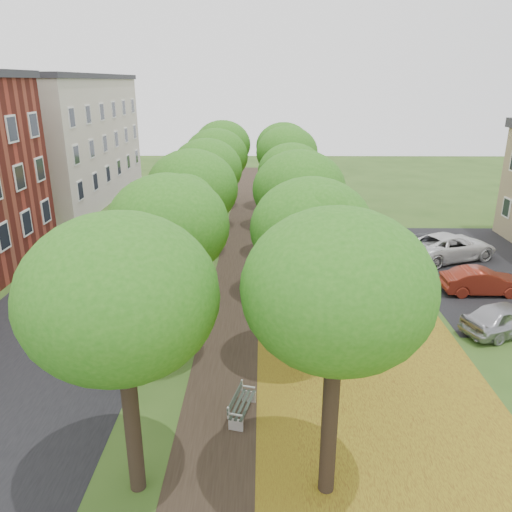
{
  "coord_description": "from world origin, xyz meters",
  "views": [
    {
      "loc": [
        0.95,
        -10.06,
        9.83
      ],
      "look_at": [
        0.68,
        10.79,
        2.5
      ],
      "focal_mm": 35.0,
      "sensor_mm": 36.0,
      "label": 1
    }
  ],
  "objects_px": {
    "car_red": "(483,281)",
    "car_white": "(450,246)",
    "bench": "(241,404)",
    "car_silver": "(507,318)",
    "car_grey": "(432,244)"
  },
  "relations": [
    {
      "from": "car_white",
      "to": "car_silver",
      "type": "bearing_deg",
      "value": 152.64
    },
    {
      "from": "bench",
      "to": "car_white",
      "type": "distance_m",
      "value": 18.64
    },
    {
      "from": "bench",
      "to": "car_grey",
      "type": "height_order",
      "value": "car_grey"
    },
    {
      "from": "car_silver",
      "to": "car_white",
      "type": "height_order",
      "value": "car_white"
    },
    {
      "from": "car_silver",
      "to": "car_red",
      "type": "distance_m",
      "value": 4.12
    },
    {
      "from": "bench",
      "to": "car_white",
      "type": "relative_size",
      "value": 0.3
    },
    {
      "from": "car_grey",
      "to": "car_white",
      "type": "bearing_deg",
      "value": -154.14
    },
    {
      "from": "car_red",
      "to": "bench",
      "type": "bearing_deg",
      "value": 130.06
    },
    {
      "from": "car_red",
      "to": "car_grey",
      "type": "distance_m",
      "value": 5.86
    },
    {
      "from": "car_silver",
      "to": "car_grey",
      "type": "bearing_deg",
      "value": -21.85
    },
    {
      "from": "bench",
      "to": "car_silver",
      "type": "distance_m",
      "value": 12.02
    },
    {
      "from": "car_grey",
      "to": "car_white",
      "type": "xyz_separation_m",
      "value": [
        0.77,
        -0.77,
        0.13
      ]
    },
    {
      "from": "car_red",
      "to": "car_grey",
      "type": "relative_size",
      "value": 0.89
    },
    {
      "from": "car_red",
      "to": "car_white",
      "type": "xyz_separation_m",
      "value": [
        0.19,
        5.06,
        0.13
      ]
    },
    {
      "from": "car_red",
      "to": "car_white",
      "type": "relative_size",
      "value": 0.71
    }
  ]
}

